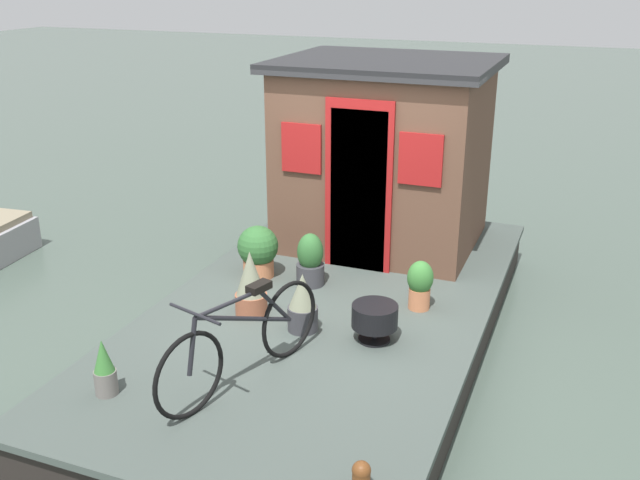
% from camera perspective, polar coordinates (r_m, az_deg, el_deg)
% --- Properties ---
extents(ground_plane, '(60.00, 60.00, 0.00)m').
position_cam_1_polar(ground_plane, '(7.20, 0.59, -8.13)').
color(ground_plane, '#47564C').
extents(houseboat_deck, '(5.77, 3.01, 0.46)m').
position_cam_1_polar(houseboat_deck, '(7.09, 0.60, -6.49)').
color(houseboat_deck, '#424C47').
rests_on(houseboat_deck, ground_plane).
extents(houseboat_cabin, '(1.98, 2.31, 2.09)m').
position_cam_1_polar(houseboat_cabin, '(8.22, 5.11, 6.89)').
color(houseboat_cabin, brown).
rests_on(houseboat_cabin, houseboat_deck).
extents(bicycle, '(1.68, 0.64, 0.79)m').
position_cam_1_polar(bicycle, '(5.55, -6.10, -7.90)').
color(bicycle, black).
rests_on(bicycle, houseboat_deck).
extents(potted_plant_mint, '(0.42, 0.42, 0.55)m').
position_cam_1_polar(potted_plant_mint, '(7.44, -4.92, -0.82)').
color(potted_plant_mint, '#C6754C').
rests_on(potted_plant_mint, houseboat_deck).
extents(potted_plant_ivy, '(0.24, 0.24, 0.48)m').
position_cam_1_polar(potted_plant_ivy, '(6.80, 7.90, -3.44)').
color(potted_plant_ivy, '#C6754C').
rests_on(potted_plant_ivy, houseboat_deck).
extents(potted_plant_fern, '(0.17, 0.17, 0.46)m').
position_cam_1_polar(potted_plant_fern, '(5.70, -16.67, -9.70)').
color(potted_plant_fern, slate).
rests_on(potted_plant_fern, houseboat_deck).
extents(potted_plant_geranium, '(0.30, 0.30, 0.62)m').
position_cam_1_polar(potted_plant_geranium, '(6.65, -5.50, -3.51)').
color(potted_plant_geranium, '#935138').
rests_on(potted_plant_geranium, houseboat_deck).
extents(potted_plant_lavender, '(0.28, 0.28, 0.54)m').
position_cam_1_polar(potted_plant_lavender, '(7.24, -0.77, -1.65)').
color(potted_plant_lavender, '#38383D').
rests_on(potted_plant_lavender, houseboat_deck).
extents(potted_plant_basil, '(0.27, 0.27, 0.54)m').
position_cam_1_polar(potted_plant_basil, '(6.35, -1.38, -5.04)').
color(potted_plant_basil, '#38383D').
rests_on(potted_plant_basil, houseboat_deck).
extents(charcoal_grill, '(0.40, 0.40, 0.34)m').
position_cam_1_polar(charcoal_grill, '(6.20, 4.34, -6.08)').
color(charcoal_grill, black).
rests_on(charcoal_grill, houseboat_deck).
extents(mooring_bollard, '(0.12, 0.12, 0.21)m').
position_cam_1_polar(mooring_bollard, '(4.65, 3.28, -18.08)').
color(mooring_bollard, brown).
rests_on(mooring_bollard, houseboat_deck).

